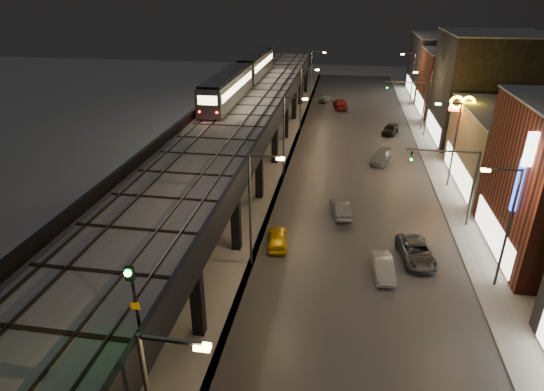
{
  "coord_description": "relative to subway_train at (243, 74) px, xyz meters",
  "views": [
    {
      "loc": [
        5.57,
        -15.89,
        19.57
      ],
      "look_at": [
        0.59,
        15.01,
        5.0
      ],
      "focal_mm": 30.0,
      "sensor_mm": 36.0,
      "label": 1
    }
  ],
  "objects": [
    {
      "name": "building_e",
      "position": [
        32.49,
        15.45,
        -3.22
      ],
      "size": [
        12.2,
        12.2,
        10.16
      ],
      "color": "brown",
      "rests_on": "ground"
    },
    {
      "name": "sidewalk_right",
      "position": [
        26.0,
        -11.55,
        -8.23
      ],
      "size": [
        4.0,
        120.0,
        0.14
      ],
      "primitive_type": "cube",
      "color": "#9FA1A8",
      "rests_on": "ground"
    },
    {
      "name": "streetlight_right_3",
      "position": [
        25.23,
        2.45,
        -3.06
      ],
      "size": [
        2.56,
        0.28,
        9.0
      ],
      "color": "#38383A",
      "rests_on": "ground"
    },
    {
      "name": "under_viaduct_pavement",
      "position": [
        2.5,
        -11.55,
        -8.27
      ],
      "size": [
        11.0,
        120.0,
        0.06
      ],
      "primitive_type": "cube",
      "color": "#9FA1A8",
      "rests_on": "ground"
    },
    {
      "name": "car_onc_silver",
      "position": [
        17.68,
        -33.47,
        -7.65
      ],
      "size": [
        1.71,
        4.02,
        1.29
      ],
      "primitive_type": "imported",
      "rotation": [
        0.0,
        0.0,
        0.09
      ],
      "color": "#92969C",
      "rests_on": "ground"
    },
    {
      "name": "car_taxi",
      "position": [
        9.38,
        -30.54,
        -7.62
      ],
      "size": [
        2.18,
        4.19,
        1.36
      ],
      "primitive_type": "imported",
      "rotation": [
        0.0,
        0.0,
        3.29
      ],
      "color": "yellow",
      "rests_on": "ground"
    },
    {
      "name": "car_onc_red",
      "position": [
        20.84,
        2.57,
        -7.56
      ],
      "size": [
        2.99,
        4.67,
        1.48
      ],
      "primitive_type": "imported",
      "rotation": [
        0.0,
        0.0,
        -0.31
      ],
      "color": "black",
      "rests_on": "ground"
    },
    {
      "name": "sign_citgo",
      "position": [
        27.0,
        -32.01,
        0.16
      ],
      "size": [
        2.32,
        0.39,
        11.03
      ],
      "color": "#38383A",
      "rests_on": "ground"
    },
    {
      "name": "building_f",
      "position": [
        32.49,
        29.45,
        -2.72
      ],
      "size": [
        12.2,
        16.2,
        11.16
      ],
      "color": "#2C2C30",
      "rests_on": "ground"
    },
    {
      "name": "streetlight_right_4",
      "position": [
        25.23,
        20.45,
        -3.06
      ],
      "size": [
        2.56,
        0.28,
        9.0
      ],
      "color": "#38383A",
      "rests_on": "ground"
    },
    {
      "name": "viaduct_parapet_streetside",
      "position": [
        6.85,
        -14.55,
        -1.45
      ],
      "size": [
        0.3,
        100.0,
        1.1
      ],
      "primitive_type": "cube",
      "color": "black",
      "rests_on": "elevated_viaduct"
    },
    {
      "name": "subway_train",
      "position": [
        0.0,
        0.0,
        0.0
      ],
      "size": [
        2.83,
        34.72,
        3.38
      ],
      "color": "gray",
      "rests_on": "viaduct_trackbed"
    },
    {
      "name": "streetlight_right_1",
      "position": [
        25.23,
        -33.55,
        -3.06
      ],
      "size": [
        2.56,
        0.28,
        9.0
      ],
      "color": "#38383A",
      "rests_on": "ground"
    },
    {
      "name": "streetlight_left_4",
      "position": [
        8.07,
        20.45,
        -3.06
      ],
      "size": [
        2.57,
        0.28,
        9.0
      ],
      "color": "#38383A",
      "rests_on": "ground"
    },
    {
      "name": "sign_carwash",
      "position": [
        27.0,
        -31.33,
        -1.99
      ],
      "size": [
        1.71,
        0.35,
        8.89
      ],
      "color": "#38383A",
      "rests_on": "ground"
    },
    {
      "name": "streetlight_right_2",
      "position": [
        25.23,
        -15.55,
        -3.06
      ],
      "size": [
        2.56,
        0.28,
        9.0
      ],
      "color": "#38383A",
      "rests_on": "ground"
    },
    {
      "name": "sign_mcdonalds",
      "position": [
        26.5,
        -11.79,
        -1.25
      ],
      "size": [
        2.63,
        0.41,
        8.87
      ],
      "color": "#38383A",
      "rests_on": "ground"
    },
    {
      "name": "streetlight_left_2",
      "position": [
        8.07,
        -15.55,
        -3.06
      ],
      "size": [
        2.57,
        0.28,
        9.0
      ],
      "color": "#38383A",
      "rests_on": "ground"
    },
    {
      "name": "elevated_viaduct",
      "position": [
        2.5,
        -14.7,
        -2.68
      ],
      "size": [
        9.0,
        100.0,
        6.3
      ],
      "color": "black",
      "rests_on": "ground"
    },
    {
      "name": "car_far_white",
      "position": [
        10.57,
        20.67,
        -7.65
      ],
      "size": [
        2.63,
        4.06,
        1.29
      ],
      "primitive_type": "imported",
      "rotation": [
        0.0,
        0.0,
        2.82
      ],
      "color": "gray",
      "rests_on": "ground"
    },
    {
      "name": "car_near_white",
      "position": [
        14.37,
        -24.31,
        -7.61
      ],
      "size": [
        2.21,
        4.34,
        1.37
      ],
      "primitive_type": "imported",
      "rotation": [
        0.0,
        0.0,
        3.33
      ],
      "color": "slate",
      "rests_on": "ground"
    },
    {
      "name": "viaduct_trackbed",
      "position": [
        2.49,
        -14.58,
        -1.91
      ],
      "size": [
        8.4,
        100.0,
        0.32
      ],
      "color": "#B2B7C1",
      "rests_on": "elevated_viaduct"
    },
    {
      "name": "viaduct_parapet_far",
      "position": [
        -1.85,
        -14.55,
        -1.45
      ],
      "size": [
        0.3,
        100.0,
        1.1
      ],
      "primitive_type": "cube",
      "color": "black",
      "rests_on": "elevated_viaduct"
    },
    {
      "name": "streetlight_left_3",
      "position": [
        8.07,
        2.45,
        -3.06
      ],
      "size": [
        2.57,
        0.28,
        9.0
      ],
      "color": "#38383A",
      "rests_on": "ground"
    },
    {
      "name": "building_c",
      "position": [
        32.49,
        -14.55,
        -4.22
      ],
      "size": [
        12.2,
        15.2,
        8.16
      ],
      "color": "#8F815D",
      "rests_on": "ground"
    },
    {
      "name": "building_d",
      "position": [
        32.49,
        1.45,
        -1.22
      ],
      "size": [
        12.2,
        13.2,
        14.16
      ],
      "color": "#262628",
      "rests_on": "ground"
    },
    {
      "name": "car_onc_white",
      "position": [
        18.84,
        -9.53,
        -7.66
      ],
      "size": [
        2.93,
        4.75,
        1.28
      ],
      "primitive_type": "imported",
      "rotation": [
        0.0,
        0.0,
        -0.27
      ],
      "color": "gray",
      "rests_on": "ground"
    },
    {
      "name": "streetlight_left_1",
      "position": [
        8.07,
        -33.55,
        -3.06
      ],
      "size": [
        2.57,
        0.28,
        9.0
      ],
      "color": "#38383A",
      "rests_on": "ground"
    },
    {
      "name": "rail_signal",
      "position": [
        6.4,
        -49.01,
        0.61
      ],
      "size": [
        0.37,
        0.44,
        3.22
      ],
      "color": "black",
      "rests_on": "viaduct_trackbed"
    },
    {
      "name": "traffic_light_rig_a",
      "position": [
        24.34,
        -24.55,
        -3.8
      ],
      "size": [
        6.1,
        0.34,
        7.0
      ],
      "color": "#38383A",
      "rests_on": "ground"
    },
    {
      "name": "traffic_light_rig_b",
      "position": [
        24.34,
        5.45,
        -3.8
      ],
      "size": [
        6.1,
        0.34,
        7.0
      ],
      "color": "#38383A",
      "rests_on": "ground"
    },
    {
      "name": "road_surface",
      "position": [
        16.0,
        -11.55,
        -8.27
      ],
      "size": [
        17.0,
        120.0,
        0.06
      ],
      "primitive_type": "cube",
      "color": "#46474D",
      "rests_on": "ground"
    },
    {
      "name": "car_mid_dark",
      "position": [
        13.35,
        16.53,
        -7.54
      ],
      "size": [
        2.89,
        5.5,
        1.52
      ],
      "primitive_type": "imported",
      "rotation": [
        0.0,
        0.0,
        3.29
      ],
      "color": "maroon",
      "rests_on": "ground"
    },
    {
      "name": "car_onc_dark",
      "position": [
        20.35,
        -30.99,
        -7.6
      ],
      "size": [
        3.0,
        5.31,
        1.4
      ],
      "primitive_type": "imported",
      "rotation": [
        0.0,
        0.0,
        0.14
      ],
      "color": "#41444A",
      "rests_on": "ground"
    }
  ]
}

